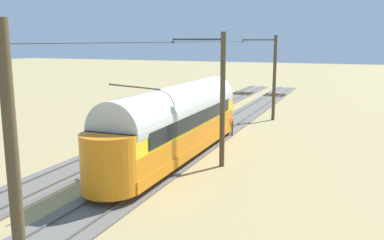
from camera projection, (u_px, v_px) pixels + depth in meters
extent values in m
plane|color=tan|center=(143.00, 156.00, 24.90)|extent=(220.00, 220.00, 0.00)
cube|color=#666059|center=(175.00, 159.00, 24.13)|extent=(2.80, 80.00, 0.10)
cube|color=#59544C|center=(164.00, 156.00, 24.37)|extent=(0.07, 80.00, 0.08)
cube|color=#59544C|center=(186.00, 159.00, 23.85)|extent=(0.07, 80.00, 0.08)
cube|color=#47331E|center=(277.00, 94.00, 53.31)|extent=(2.50, 0.24, 0.08)
cube|color=#47331E|center=(276.00, 94.00, 52.71)|extent=(2.50, 0.24, 0.08)
cube|color=#47331E|center=(275.00, 95.00, 52.12)|extent=(2.50, 0.24, 0.08)
cube|color=#47331E|center=(274.00, 96.00, 51.53)|extent=(2.50, 0.24, 0.08)
cube|color=#47331E|center=(273.00, 96.00, 50.93)|extent=(2.50, 0.24, 0.08)
cube|color=#666059|center=(113.00, 152.00, 25.66)|extent=(2.80, 80.00, 0.10)
cube|color=#59544C|center=(103.00, 149.00, 25.91)|extent=(0.07, 80.00, 0.08)
cube|color=#59544C|center=(123.00, 152.00, 25.38)|extent=(0.07, 80.00, 0.08)
cube|color=#47331E|center=(245.00, 92.00, 54.84)|extent=(2.50, 0.24, 0.08)
cube|color=#47331E|center=(243.00, 93.00, 54.24)|extent=(2.50, 0.24, 0.08)
cube|color=#47331E|center=(242.00, 93.00, 53.65)|extent=(2.50, 0.24, 0.08)
cube|color=#47331E|center=(241.00, 94.00, 53.06)|extent=(2.50, 0.24, 0.08)
cube|color=#47331E|center=(239.00, 95.00, 52.47)|extent=(2.50, 0.24, 0.08)
cube|color=orange|center=(177.00, 147.00, 24.30)|extent=(2.65, 14.14, 0.55)
cube|color=orange|center=(177.00, 134.00, 24.15)|extent=(2.55, 14.14, 0.95)
cube|color=yellow|center=(177.00, 118.00, 23.97)|extent=(2.55, 14.14, 1.05)
cylinder|color=silver|center=(177.00, 109.00, 23.87)|extent=(2.65, 13.85, 2.65)
cylinder|color=orange|center=(215.00, 111.00, 30.51)|extent=(2.55, 2.55, 2.55)
cylinder|color=orange|center=(110.00, 163.00, 17.71)|extent=(2.55, 2.55, 2.55)
cube|color=black|center=(220.00, 96.00, 31.35)|extent=(1.63, 0.08, 0.36)
cube|color=black|center=(220.00, 100.00, 31.45)|extent=(1.73, 0.06, 0.80)
cube|color=black|center=(198.00, 119.00, 23.49)|extent=(0.04, 11.87, 0.80)
cube|color=black|center=(157.00, 116.00, 24.44)|extent=(0.04, 11.87, 0.80)
cylinder|color=silver|center=(221.00, 112.00, 31.71)|extent=(0.24, 0.06, 0.24)
cube|color=gray|center=(220.00, 124.00, 31.82)|extent=(1.94, 0.12, 0.20)
cylinder|color=black|center=(138.00, 87.00, 19.46)|extent=(0.07, 4.74, 0.80)
cylinder|color=black|center=(213.00, 134.00, 28.19)|extent=(0.10, 0.76, 0.76)
cylinder|color=black|center=(194.00, 133.00, 28.71)|extent=(0.10, 0.76, 0.76)
cylinder|color=black|center=(153.00, 173.00, 19.94)|extent=(0.10, 0.76, 0.76)
cylinder|color=black|center=(127.00, 170.00, 20.46)|extent=(0.10, 0.76, 0.76)
cylinder|color=#4C3D28|center=(274.00, 78.00, 35.67)|extent=(0.28, 0.28, 7.28)
cylinder|color=#2D2D2D|center=(259.00, 40.00, 35.59)|extent=(2.89, 0.10, 0.10)
sphere|color=#334733|center=(242.00, 42.00, 36.15)|extent=(0.16, 0.16, 0.16)
cylinder|color=#4C3D28|center=(223.00, 101.00, 22.29)|extent=(0.28, 0.28, 7.28)
cylinder|color=#2D2D2D|center=(198.00, 39.00, 22.21)|extent=(2.89, 0.10, 0.10)
sphere|color=#334733|center=(173.00, 42.00, 22.76)|extent=(0.16, 0.16, 0.16)
cylinder|color=#4C3D28|center=(15.00, 191.00, 8.91)|extent=(0.28, 0.28, 7.28)
cylinder|color=black|center=(173.00, 42.00, 22.76)|extent=(0.03, 33.34, 0.03)
cylinder|color=black|center=(259.00, 40.00, 35.59)|extent=(2.89, 0.02, 0.02)
cylinder|color=black|center=(232.00, 129.00, 29.99)|extent=(0.08, 0.08, 1.10)
cylinder|color=red|center=(232.00, 120.00, 29.86)|extent=(0.30, 0.30, 0.03)
cylinder|color=#262626|center=(230.00, 131.00, 30.09)|extent=(0.33, 0.04, 0.54)
cube|color=#47331E|center=(118.00, 133.00, 30.64)|extent=(0.24, 2.40, 0.18)
cube|color=#47331E|center=(115.00, 133.00, 30.75)|extent=(0.24, 2.40, 0.18)
cube|color=#47331E|center=(111.00, 133.00, 30.86)|extent=(0.24, 2.40, 0.18)
cube|color=#47331E|center=(117.00, 130.00, 30.99)|extent=(2.40, 0.24, 0.18)
cube|color=#47331E|center=(115.00, 131.00, 30.72)|extent=(2.40, 0.24, 0.18)
cube|color=#47331E|center=(113.00, 131.00, 30.44)|extent=(2.40, 0.24, 0.18)
cube|color=#47331E|center=(118.00, 129.00, 30.58)|extent=(0.24, 2.40, 0.18)
cube|color=#47331E|center=(115.00, 128.00, 30.68)|extent=(0.24, 2.40, 0.18)
cube|color=#47331E|center=(111.00, 128.00, 30.79)|extent=(0.24, 2.40, 0.18)
cube|color=#B2A519|center=(202.00, 108.00, 40.13)|extent=(1.80, 0.60, 0.80)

